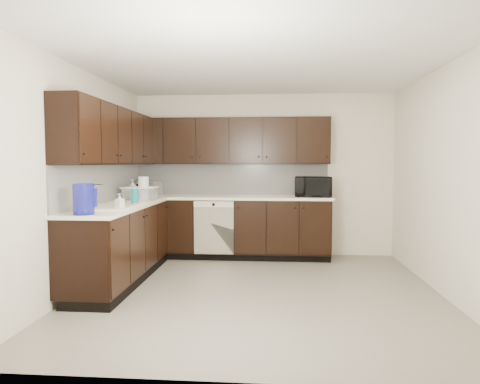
{
  "coord_description": "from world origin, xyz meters",
  "views": [
    {
      "loc": [
        0.16,
        -4.71,
        1.45
      ],
      "look_at": [
        -0.25,
        0.6,
        1.08
      ],
      "focal_mm": 32.0,
      "sensor_mm": 36.0,
      "label": 1
    }
  ],
  "objects_px": {
    "sink": "(111,212)",
    "blue_pitcher": "(84,199)",
    "storage_bin": "(140,193)",
    "microwave": "(313,187)",
    "toaster_oven": "(148,188)"
  },
  "relations": [
    {
      "from": "sink",
      "to": "toaster_oven",
      "type": "distance_m",
      "value": 1.72
    },
    {
      "from": "storage_bin",
      "to": "blue_pitcher",
      "type": "bearing_deg",
      "value": -91.0
    },
    {
      "from": "sink",
      "to": "toaster_oven",
      "type": "xyz_separation_m",
      "value": [
        -0.07,
        1.71,
        0.17
      ]
    },
    {
      "from": "sink",
      "to": "blue_pitcher",
      "type": "distance_m",
      "value": 0.72
    },
    {
      "from": "sink",
      "to": "blue_pitcher",
      "type": "height_order",
      "value": "blue_pitcher"
    },
    {
      "from": "sink",
      "to": "blue_pitcher",
      "type": "xyz_separation_m",
      "value": [
        0.0,
        -0.69,
        0.21
      ]
    },
    {
      "from": "microwave",
      "to": "toaster_oven",
      "type": "xyz_separation_m",
      "value": [
        -2.5,
        0.04,
        -0.04
      ]
    },
    {
      "from": "microwave",
      "to": "storage_bin",
      "type": "height_order",
      "value": "microwave"
    },
    {
      "from": "storage_bin",
      "to": "blue_pitcher",
      "type": "xyz_separation_m",
      "value": [
        -0.03,
        -1.68,
        0.07
      ]
    },
    {
      "from": "microwave",
      "to": "toaster_oven",
      "type": "relative_size",
      "value": 1.51
    },
    {
      "from": "sink",
      "to": "storage_bin",
      "type": "distance_m",
      "value": 1.0
    },
    {
      "from": "microwave",
      "to": "sink",
      "type": "bearing_deg",
      "value": -140.82
    },
    {
      "from": "sink",
      "to": "blue_pitcher",
      "type": "bearing_deg",
      "value": -89.93
    },
    {
      "from": "microwave",
      "to": "storage_bin",
      "type": "bearing_deg",
      "value": -159.55
    },
    {
      "from": "sink",
      "to": "microwave",
      "type": "xyz_separation_m",
      "value": [
        2.43,
        1.67,
        0.21
      ]
    }
  ]
}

